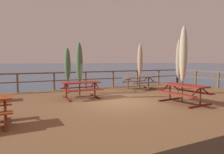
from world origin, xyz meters
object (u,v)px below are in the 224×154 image
patio_umbrella_tall_mid_left (140,60)px  patio_umbrella_tall_mid_right (79,63)px  picnic_table_back_right (184,90)px  picnic_table_mid_left (139,80)px  picnic_table_mid_right (81,86)px  patio_umbrella_short_front (183,54)px  patio_umbrella_short_mid (68,65)px  patio_umbrella_tall_front (179,59)px

patio_umbrella_tall_mid_left → patio_umbrella_tall_mid_right: patio_umbrella_tall_mid_left is taller
patio_umbrella_tall_mid_left → picnic_table_back_right: bearing=-99.7°
picnic_table_mid_left → picnic_table_mid_right: bearing=-162.3°
picnic_table_mid_left → patio_umbrella_short_front: size_ratio=0.65×
picnic_table_mid_left → picnic_table_back_right: bearing=-98.6°
patio_umbrella_short_front → patio_umbrella_tall_mid_left: 4.30m
picnic_table_mid_left → patio_umbrella_short_mid: patio_umbrella_short_mid is taller
picnic_table_mid_left → patio_umbrella_tall_front: bearing=-68.5°
patio_umbrella_tall_mid_right → picnic_table_back_right: bearing=-39.9°
patio_umbrella_short_mid → patio_umbrella_tall_mid_right: patio_umbrella_tall_mid_right is taller
picnic_table_mid_right → patio_umbrella_short_front: patio_umbrella_short_front is taller
picnic_table_back_right → patio_umbrella_short_mid: bearing=129.6°
picnic_table_mid_left → patio_umbrella_tall_mid_left: bearing=-20.2°
patio_umbrella_short_front → patio_umbrella_tall_mid_right: bearing=140.2°
patio_umbrella_short_front → picnic_table_back_right: bearing=-50.5°
picnic_table_mid_right → patio_umbrella_tall_mid_right: (-0.07, -0.00, 1.10)m
picnic_table_mid_left → patio_umbrella_tall_mid_left: 1.25m
picnic_table_mid_left → patio_umbrella_short_mid: (-4.39, 0.20, 1.00)m
picnic_table_back_right → patio_umbrella_short_mid: size_ratio=0.81×
patio_umbrella_short_mid → picnic_table_back_right: bearing=-50.4°
patio_umbrella_short_front → patio_umbrella_tall_mid_right: size_ratio=1.22×
picnic_table_mid_left → patio_umbrella_short_mid: bearing=177.4°
picnic_table_mid_left → patio_umbrella_tall_mid_right: patio_umbrella_tall_mid_right is taller
picnic_table_back_right → patio_umbrella_short_mid: 5.94m
patio_umbrella_short_front → patio_umbrella_short_mid: (-3.69, 4.45, -0.46)m
patio_umbrella_short_front → patio_umbrella_tall_mid_right: (-3.51, 2.92, -0.36)m
patio_umbrella_tall_mid_right → patio_umbrella_tall_mid_left: bearing=16.9°
picnic_table_back_right → picnic_table_mid_right: size_ratio=1.12×
picnic_table_mid_right → patio_umbrella_tall_front: (5.09, -1.06, 1.29)m
picnic_table_back_right → patio_umbrella_short_mid: patio_umbrella_short_mid is taller
picnic_table_mid_right → patio_umbrella_short_mid: (-0.24, 1.53, 1.01)m
patio_umbrella_tall_mid_right → picnic_table_mid_left: bearing=17.5°
picnic_table_back_right → picnic_table_mid_right: bearing=139.5°
patio_umbrella_short_front → patio_umbrella_tall_mid_right: patio_umbrella_short_front is taller
patio_umbrella_tall_mid_right → patio_umbrella_short_mid: bearing=96.6°
picnic_table_mid_right → patio_umbrella_tall_mid_left: (4.22, 1.30, 1.25)m
picnic_table_back_right → picnic_table_mid_left: same height
patio_umbrella_tall_front → patio_umbrella_tall_mid_right: (-5.15, 1.06, -0.18)m
picnic_table_back_right → picnic_table_mid_right: 4.59m
patio_umbrella_tall_mid_left → patio_umbrella_tall_front: bearing=-69.9°
patio_umbrella_short_mid → patio_umbrella_tall_front: bearing=-25.9°
patio_umbrella_short_front → patio_umbrella_tall_mid_left: bearing=79.6°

